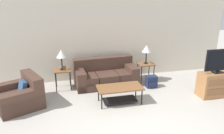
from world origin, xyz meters
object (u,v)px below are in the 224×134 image
Objects in this scene: side_table_left at (63,72)px; couch at (106,75)px; television at (220,60)px; table_lamp_right at (147,49)px; backpack at (151,82)px; coffee_table at (120,91)px; tv_console at (216,84)px; armchair at (20,96)px; side_table_right at (146,65)px; table_lamp_left at (61,54)px.

couch is at bearing 2.06° from side_table_left.
television reaches higher than couch.
table_lamp_right is 1.64× the size of backpack.
tv_console reaches higher than coffee_table.
armchair is 5.30m from tv_console.
coffee_table is 1.45m from backpack.
armchair is 3.77× the size of backpack.
side_table_right is 0.63× the size of tv_console.
armchair is at bearing 170.57° from coffee_table.
tv_console reaches higher than backpack.
coffee_table is at bearing 175.59° from television.
television is 2.00m from backpack.
couch is 1.68× the size of coffee_table.
television reaches higher than coffee_table.
backpack is (1.33, -0.57, -0.12)m from couch.
table_lamp_left is (-1.32, -0.05, 0.80)m from couch.
side_table_right is at bearing 0.00° from table_lamp_left.
backpack is (1.23, 0.76, -0.16)m from coffee_table.
coffee_table reaches higher than backpack.
table_lamp_right is at bearing 135.54° from television.
tv_console is at bearing -19.65° from table_lamp_left.
armchair is 1.16× the size of coffee_table.
coffee_table is at bearing -41.77° from table_lamp_left.
tv_console is 1.81m from backpack.
backpack is at bearing 147.35° from television.
table_lamp_right is at bearing 12.90° from armchair.
tv_console is at bearing -28.36° from couch.
side_table_right is 0.64m from backpack.
backpack is (-1.52, 0.97, -0.87)m from television.
coffee_table is 1.21× the size of tv_console.
armchair is 3.93m from table_lamp_right.
table_lamp_left reaches higher than coffee_table.
television reaches higher than armchair.
backpack is (3.75, 0.34, -0.11)m from armchair.
couch is 1.55m from table_lamp_left.
table_lamp_right is at bearing 0.00° from table_lamp_left.
television is at bearing -6.83° from armchair.
television is (5.27, -0.63, 0.77)m from armchair.
table_lamp_right is (0.00, -0.00, 0.54)m from side_table_right.
armchair is 2.23× the size of side_table_right.
armchair is 2.23× the size of side_table_left.
coffee_table is 1.97× the size of table_lamp_left.
tv_console is (5.27, -0.63, 0.06)m from armchair.
backpack is at bearing 147.33° from tv_console.
tv_console is at bearing -4.43° from coffee_table.
side_table_left is (1.09, 0.86, 0.26)m from armchair.
table_lamp_right is (1.33, -0.05, 0.80)m from couch.
table_lamp_left is 2.86m from backpack.
couch is 5.46× the size of backpack.
coffee_table is 2.75m from tv_console.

